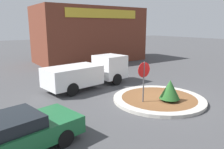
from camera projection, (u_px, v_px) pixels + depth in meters
ground_plane at (159, 100)px, 12.32m from camera, size 120.00×120.00×0.00m
traffic_island at (159, 99)px, 12.30m from camera, size 5.10×5.10×0.18m
stop_sign at (144, 75)px, 11.28m from camera, size 0.79×0.07×2.32m
island_shrub at (170, 89)px, 11.59m from camera, size 1.08×1.08×1.15m
utility_truck at (89, 72)px, 14.81m from camera, size 6.16×2.79×2.01m
storefront_building at (90, 35)px, 25.60m from camera, size 12.22×6.07×6.16m
parked_sedan_green at (11, 135)px, 7.06m from camera, size 4.78×2.73×1.31m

